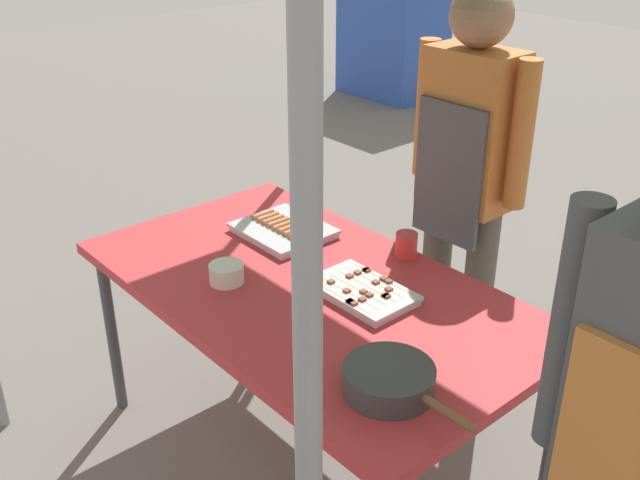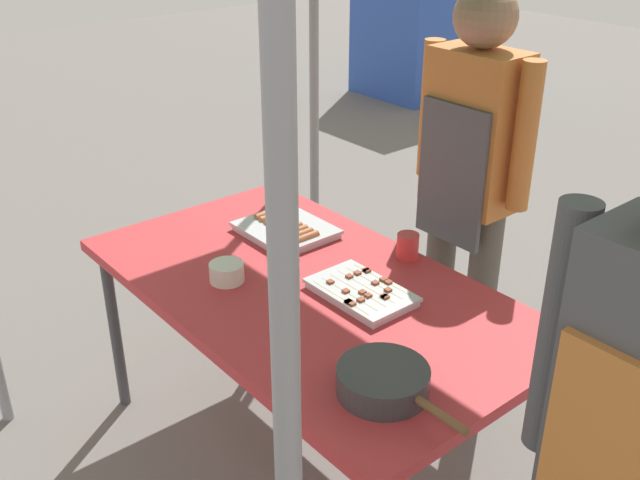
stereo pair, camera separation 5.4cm
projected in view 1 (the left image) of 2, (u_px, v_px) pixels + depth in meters
ground_plane at (310, 457)px, 2.78m from camera, size 18.00×18.00×0.00m
stall_table at (309, 298)px, 2.47m from camera, size 1.60×0.90×0.75m
tray_grilled_sausages at (283, 230)px, 2.78m from camera, size 0.34×0.29×0.05m
tray_meat_skewers at (362, 292)px, 2.37m from camera, size 0.34×0.21×0.04m
cooking_wok at (389, 379)px, 1.92m from camera, size 0.41×0.25×0.07m
condiment_bowl at (226, 273)px, 2.45m from camera, size 0.12×0.12×0.07m
drink_cup_near_edge at (406, 245)px, 2.60m from camera, size 0.08×0.08×0.09m
vendor_woman at (466, 167)px, 2.78m from camera, size 0.52×0.23×1.65m
neighbor_stall_left at (394, 10)px, 7.00m from camera, size 0.91×0.69×1.61m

